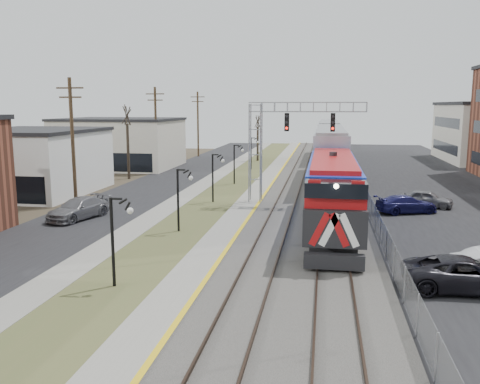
# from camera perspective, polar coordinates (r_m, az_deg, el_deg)

# --- Properties ---
(street_west) EXTENTS (7.00, 120.00, 0.04)m
(street_west) POSITION_cam_1_polar(r_m,az_deg,el_deg) (50.42, -9.68, 0.59)
(street_west) COLOR black
(street_west) RESTS_ON ground
(sidewalk) EXTENTS (2.00, 120.00, 0.08)m
(sidewalk) POSITION_cam_1_polar(r_m,az_deg,el_deg) (49.13, -4.71, 0.48)
(sidewalk) COLOR gray
(sidewalk) RESTS_ON ground
(grass_median) EXTENTS (4.00, 120.00, 0.06)m
(grass_median) POSITION_cam_1_polar(r_m,az_deg,el_deg) (48.50, -1.27, 0.38)
(grass_median) COLOR #4C532C
(grass_median) RESTS_ON ground
(platform) EXTENTS (2.00, 120.00, 0.24)m
(platform) POSITION_cam_1_polar(r_m,az_deg,el_deg) (48.02, 2.24, 0.39)
(platform) COLOR gray
(platform) RESTS_ON ground
(ballast_bed) EXTENTS (8.00, 120.00, 0.20)m
(ballast_bed) POSITION_cam_1_polar(r_m,az_deg,el_deg) (47.67, 8.22, 0.20)
(ballast_bed) COLOR #595651
(ballast_bed) RESTS_ON ground
(parking_lot) EXTENTS (16.00, 120.00, 0.04)m
(parking_lot) POSITION_cam_1_polar(r_m,az_deg,el_deg) (48.95, 22.40, -0.28)
(parking_lot) COLOR black
(parking_lot) RESTS_ON ground
(platform_edge) EXTENTS (0.24, 120.00, 0.01)m
(platform_edge) POSITION_cam_1_polar(r_m,az_deg,el_deg) (47.90, 3.29, 0.51)
(platform_edge) COLOR gold
(platform_edge) RESTS_ON platform
(track_near) EXTENTS (1.58, 120.00, 0.15)m
(track_near) POSITION_cam_1_polar(r_m,az_deg,el_deg) (47.72, 5.82, 0.47)
(track_near) COLOR #2D2119
(track_near) RESTS_ON ballast_bed
(track_far) EXTENTS (1.58, 120.00, 0.15)m
(track_far) POSITION_cam_1_polar(r_m,az_deg,el_deg) (47.63, 10.03, 0.36)
(track_far) COLOR #2D2119
(track_far) RESTS_ON ballast_bed
(train) EXTENTS (3.00, 63.05, 5.33)m
(train) POSITION_cam_1_polar(r_m,az_deg,el_deg) (56.27, 10.03, 4.45)
(train) COLOR #1632B5
(train) RESTS_ON ground
(signal_gantry) EXTENTS (9.00, 1.07, 8.15)m
(signal_gantry) POSITION_cam_1_polar(r_m,az_deg,el_deg) (40.25, 4.19, 6.41)
(signal_gantry) COLOR gray
(signal_gantry) RESTS_ON ground
(lampposts) EXTENTS (0.14, 62.14, 4.00)m
(lampposts) POSITION_cam_1_polar(r_m,az_deg,el_deg) (32.13, -6.83, -0.90)
(lampposts) COLOR black
(lampposts) RESTS_ON ground
(utility_poles) EXTENTS (0.28, 80.28, 10.00)m
(utility_poles) POSITION_cam_1_polar(r_m,az_deg,el_deg) (41.90, -18.26, 5.28)
(utility_poles) COLOR #4C3823
(utility_poles) RESTS_ON ground
(fence) EXTENTS (0.04, 120.00, 1.60)m
(fence) POSITION_cam_1_polar(r_m,az_deg,el_deg) (47.66, 13.29, 0.89)
(fence) COLOR gray
(fence) RESTS_ON ground
(bare_trees) EXTENTS (12.30, 42.30, 5.95)m
(bare_trees) POSITION_cam_1_polar(r_m,az_deg,el_deg) (54.13, -9.58, 4.06)
(bare_trees) COLOR #382D23
(bare_trees) RESTS_ON ground
(car_lot_c) EXTENTS (5.32, 2.57, 1.46)m
(car_lot_c) POSITION_cam_1_polar(r_m,az_deg,el_deg) (23.91, 24.07, -8.52)
(car_lot_c) COLOR black
(car_lot_c) RESTS_ON ground
(car_lot_d) EXTENTS (4.89, 3.32, 1.32)m
(car_lot_d) POSITION_cam_1_polar(r_m,az_deg,el_deg) (39.35, 18.16, -1.36)
(car_lot_d) COLOR #171650
(car_lot_d) RESTS_ON ground
(car_lot_e) EXTENTS (4.14, 2.48, 1.32)m
(car_lot_e) POSITION_cam_1_polar(r_m,az_deg,el_deg) (42.14, 20.23, -0.77)
(car_lot_e) COLOR slate
(car_lot_e) RESTS_ON ground
(car_street_b) EXTENTS (3.38, 5.40, 1.46)m
(car_street_b) POSITION_cam_1_polar(r_m,az_deg,el_deg) (37.18, -17.68, -1.84)
(car_street_b) COLOR slate
(car_street_b) RESTS_ON ground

